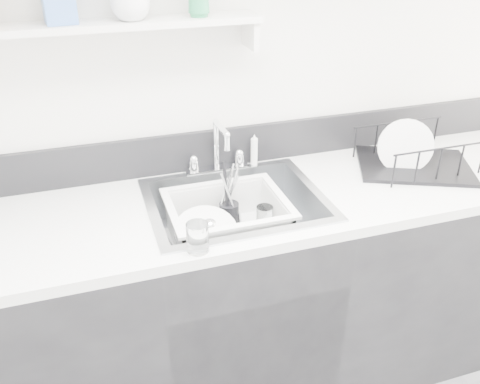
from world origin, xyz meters
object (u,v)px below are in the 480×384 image
object	(u,v)px
sink	(236,221)
dish_rack	(416,150)
wash_tub	(227,221)
counter_run	(236,298)

from	to	relation	value
sink	dish_rack	distance (m)	0.80
sink	dish_rack	bearing A→B (deg)	2.74
sink	wash_tub	bearing A→B (deg)	-176.88
sink	wash_tub	distance (m)	0.03
counter_run	dish_rack	world-z (taller)	dish_rack
wash_tub	dish_rack	distance (m)	0.83
sink	counter_run	bearing A→B (deg)	0.00
wash_tub	dish_rack	size ratio (longest dim) A/B	0.98
dish_rack	sink	bearing A→B (deg)	-152.97
counter_run	wash_tub	xyz separation A→B (m)	(-0.03, -0.00, 0.38)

